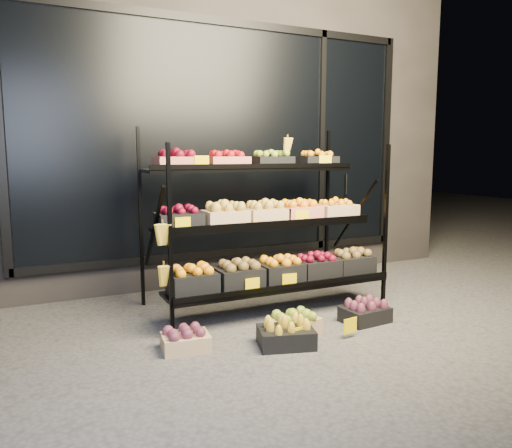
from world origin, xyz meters
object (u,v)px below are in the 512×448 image
floor_crate_midleft (286,334)px  floor_crate_midright (294,323)px  display_rack (265,223)px  floor_crate_left (186,339)px

floor_crate_midleft → floor_crate_midright: (0.17, 0.18, -0.00)m
display_rack → floor_crate_midleft: (-0.29, -0.92, -0.69)m
display_rack → floor_crate_left: (-0.99, -0.67, -0.70)m
floor_crate_midright → floor_crate_left: bearing=161.6°
floor_crate_left → display_rack: bearing=41.4°
floor_crate_left → floor_crate_midright: size_ratio=0.85×
floor_crate_left → floor_crate_midright: (0.87, -0.07, 0.01)m
floor_crate_left → floor_crate_midleft: size_ratio=0.78×
display_rack → floor_crate_midright: display_rack is taller
display_rack → floor_crate_midleft: 1.19m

